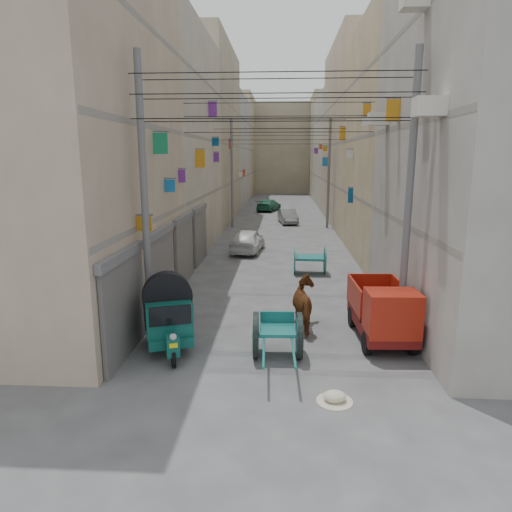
# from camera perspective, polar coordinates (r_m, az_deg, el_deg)

# --- Properties ---
(ground) EXTENTS (140.00, 140.00, 0.00)m
(ground) POSITION_cam_1_polar(r_m,az_deg,el_deg) (8.32, 1.17, -26.75)
(ground) COLOR #454547
(ground) RESTS_ON ground
(building_row_left) EXTENTS (8.00, 62.00, 14.00)m
(building_row_left) POSITION_cam_1_polar(r_m,az_deg,el_deg) (41.43, -8.33, 13.79)
(building_row_left) COLOR tan
(building_row_left) RESTS_ON ground
(building_row_right) EXTENTS (8.00, 62.00, 14.00)m
(building_row_right) POSITION_cam_1_polar(r_m,az_deg,el_deg) (41.34, 14.60, 13.54)
(building_row_right) COLOR #AAA49F
(building_row_right) RESTS_ON ground
(end_cap_building) EXTENTS (22.00, 10.00, 13.00)m
(end_cap_building) POSITION_cam_1_polar(r_m,az_deg,el_deg) (72.47, 3.27, 13.20)
(end_cap_building) COLOR tan
(end_cap_building) RESTS_ON ground
(shutters_left) EXTENTS (0.18, 14.40, 2.88)m
(shutters_left) POSITION_cam_1_polar(r_m,az_deg,el_deg) (17.74, -10.23, -0.14)
(shutters_left) COLOR #48484D
(shutters_left) RESTS_ON ground
(signboards) EXTENTS (8.22, 40.52, 5.67)m
(signboards) POSITION_cam_1_polar(r_m,az_deg,el_deg) (28.18, 2.90, 8.54)
(signboards) COLOR #C67F16
(signboards) RESTS_ON ground
(ac_units) EXTENTS (0.70, 6.55, 3.35)m
(ac_units) POSITION_cam_1_polar(r_m,az_deg,el_deg) (14.70, 17.92, 20.28)
(ac_units) COLOR beige
(ac_units) RESTS_ON ground
(utility_poles) EXTENTS (7.40, 22.20, 8.00)m
(utility_poles) POSITION_cam_1_polar(r_m,az_deg,el_deg) (23.50, 2.84, 9.20)
(utility_poles) COLOR #5F5F61
(utility_poles) RESTS_ON ground
(overhead_cables) EXTENTS (7.40, 22.52, 1.12)m
(overhead_cables) POSITION_cam_1_polar(r_m,az_deg,el_deg) (20.92, 2.84, 16.42)
(overhead_cables) COLOR black
(overhead_cables) RESTS_ON ground
(auto_rickshaw) EXTENTS (1.84, 2.46, 1.67)m
(auto_rickshaw) POSITION_cam_1_polar(r_m,az_deg,el_deg) (12.89, -10.93, -7.23)
(auto_rickshaw) COLOR black
(auto_rickshaw) RESTS_ON ground
(tonga_cart) EXTENTS (1.35, 2.78, 1.24)m
(tonga_cart) POSITION_cam_1_polar(r_m,az_deg,el_deg) (12.25, 2.70, -9.76)
(tonga_cart) COLOR black
(tonga_cart) RESTS_ON ground
(mini_truck) EXTENTS (1.54, 3.22, 1.78)m
(mini_truck) POSITION_cam_1_polar(r_m,az_deg,el_deg) (13.47, 15.75, -7.23)
(mini_truck) COLOR black
(mini_truck) RESTS_ON ground
(second_cart) EXTENTS (1.48, 1.31, 1.28)m
(second_cart) POSITION_cam_1_polar(r_m,az_deg,el_deg) (20.97, 6.74, -0.40)
(second_cart) COLOR #155F5C
(second_cart) RESTS_ON ground
(feed_sack) EXTENTS (0.50, 0.40, 0.25)m
(feed_sack) POSITION_cam_1_polar(r_m,az_deg,el_deg) (10.55, 9.81, -16.91)
(feed_sack) COLOR beige
(feed_sack) RESTS_ON ground
(horse) EXTENTS (1.17, 1.99, 1.58)m
(horse) POSITION_cam_1_polar(r_m,az_deg,el_deg) (14.20, 6.38, -6.08)
(horse) COLOR brown
(horse) RESTS_ON ground
(distant_car_white) EXTENTS (1.96, 4.02, 1.32)m
(distant_car_white) POSITION_cam_1_polar(r_m,az_deg,el_deg) (25.71, -1.06, 1.98)
(distant_car_white) COLOR silver
(distant_car_white) RESTS_ON ground
(distant_car_grey) EXTENTS (1.74, 3.66, 1.16)m
(distant_car_grey) POSITION_cam_1_polar(r_m,az_deg,el_deg) (37.08, 3.99, 4.98)
(distant_car_grey) COLOR #5B615D
(distant_car_grey) RESTS_ON ground
(distant_car_green) EXTENTS (2.66, 4.33, 1.17)m
(distant_car_green) POSITION_cam_1_polar(r_m,az_deg,el_deg) (45.84, 1.59, 6.40)
(distant_car_green) COLOR #216248
(distant_car_green) RESTS_ON ground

